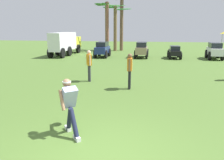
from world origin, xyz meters
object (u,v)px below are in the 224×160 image
at_px(frisbee_thrower, 69,104).
at_px(parked_car_slot_d, 215,50).
at_px(parked_car_slot_c, 174,52).
at_px(palm_tree_far_right, 122,19).
at_px(palm_tree_left_of_centre, 108,22).
at_px(teammate_midfield, 89,63).
at_px(box_truck, 65,42).
at_px(palm_tree_far_left, 107,22).
at_px(parked_car_slot_b, 142,49).
at_px(parked_car_slot_a, 102,49).
at_px(palm_tree_right_of_centre, 115,25).
at_px(frisbee_in_flight, 70,105).
at_px(teammate_deep, 130,68).

bearing_deg(frisbee_thrower, parked_car_slot_d, 63.58).
distance_m(parked_car_slot_c, palm_tree_far_right, 8.78).
bearing_deg(palm_tree_left_of_centre, teammate_midfield, -83.39).
height_order(frisbee_thrower, teammate_midfield, teammate_midfield).
distance_m(box_truck, palm_tree_far_right, 7.68).
xyz_separation_m(parked_car_slot_c, palm_tree_far_right, (-5.48, 6.11, 3.13)).
bearing_deg(frisbee_thrower, box_truck, 111.33).
xyz_separation_m(palm_tree_far_left, palm_tree_far_right, (1.83, -0.44, 0.38)).
bearing_deg(parked_car_slot_b, parked_car_slot_a, -175.98).
bearing_deg(palm_tree_right_of_centre, box_truck, -131.32).
relative_size(palm_tree_left_of_centre, palm_tree_far_right, 0.84).
distance_m(frisbee_thrower, parked_car_slot_c, 15.69).
relative_size(frisbee_in_flight, palm_tree_right_of_centre, 0.07).
distance_m(teammate_midfield, parked_car_slot_d, 12.89).
distance_m(parked_car_slot_b, palm_tree_far_left, 8.30).
height_order(parked_car_slot_c, palm_tree_far_left, palm_tree_far_left).
distance_m(frisbee_in_flight, box_truck, 16.46).
bearing_deg(teammate_deep, frisbee_in_flight, -108.59).
height_order(parked_car_slot_b, box_truck, box_truck).
relative_size(parked_car_slot_a, parked_car_slot_c, 1.08).
height_order(frisbee_in_flight, parked_car_slot_c, parked_car_slot_c).
bearing_deg(parked_car_slot_a, parked_car_slot_b, 4.02).
bearing_deg(frisbee_in_flight, palm_tree_far_right, 93.00).
bearing_deg(palm_tree_far_right, parked_car_slot_b, -66.99).
bearing_deg(teammate_midfield, parked_car_slot_d, 48.48).
height_order(frisbee_in_flight, box_truck, box_truck).
relative_size(parked_car_slot_a, box_truck, 0.40).
bearing_deg(frisbee_thrower, palm_tree_right_of_centre, 95.36).
xyz_separation_m(parked_car_slot_a, palm_tree_right_of_centre, (0.33, 5.81, 2.23)).
height_order(teammate_deep, parked_car_slot_d, teammate_deep).
xyz_separation_m(parked_car_slot_a, parked_car_slot_d, (9.81, 0.30, 0.00)).
bearing_deg(parked_car_slot_c, palm_tree_right_of_centre, 137.75).
height_order(teammate_midfield, parked_car_slot_c, teammate_midfield).
bearing_deg(frisbee_in_flight, parked_car_slot_a, 98.22).
bearing_deg(palm_tree_far_right, parked_car_slot_d, -34.38).
height_order(parked_car_slot_b, parked_car_slot_c, parked_car_slot_b).
bearing_deg(frisbee_thrower, parked_car_slot_c, 74.49).
xyz_separation_m(frisbee_thrower, palm_tree_far_left, (-3.12, 21.66, 2.52)).
bearing_deg(parked_car_slot_b, box_truck, 174.50).
relative_size(parked_car_slot_a, palm_tree_far_left, 0.42).
height_order(parked_car_slot_d, box_truck, box_truck).
bearing_deg(parked_car_slot_b, frisbee_in_flight, -95.88).
bearing_deg(teammate_midfield, box_truck, 116.71).
bearing_deg(parked_car_slot_a, palm_tree_left_of_centre, 94.31).
relative_size(palm_tree_left_of_centre, palm_tree_right_of_centre, 1.05).
distance_m(frisbee_in_flight, palm_tree_far_left, 21.50).
bearing_deg(teammate_midfield, frisbee_thrower, -79.78).
bearing_deg(teammate_deep, palm_tree_far_right, 98.14).
height_order(parked_car_slot_c, box_truck, box_truck).
bearing_deg(teammate_midfield, parked_car_slot_b, 76.51).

